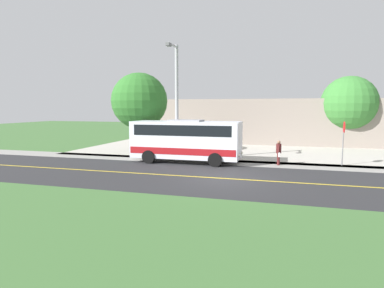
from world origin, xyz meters
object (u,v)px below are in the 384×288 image
object	(u,v)px
tree_curbside	(140,101)
commercial_building	(260,120)
shuttle_bus_front	(186,139)
pedestrian_with_bags	(279,152)
tree_lot_edge	(349,104)
stop_sign	(344,136)
street_light_pole	(176,98)

from	to	relation	value
tree_curbside	commercial_building	bearing A→B (deg)	148.73
shuttle_bus_front	tree_curbside	xyz separation A→B (m)	(-2.88, -4.81, 2.67)
pedestrian_with_bags	tree_lot_edge	bearing A→B (deg)	153.66
tree_curbside	pedestrian_with_bags	bearing A→B (deg)	78.44
shuttle_bus_front	pedestrian_with_bags	distance (m)	6.26
stop_sign	commercial_building	xyz separation A→B (m)	(-15.30, -6.51, 0.35)
pedestrian_with_bags	commercial_building	world-z (taller)	commercial_building
shuttle_bus_front	tree_lot_edge	size ratio (longest dim) A/B	1.12
pedestrian_with_bags	commercial_building	distance (m)	16.50
pedestrian_with_bags	commercial_building	xyz separation A→B (m)	(-16.25, -2.49, 1.45)
tree_lot_edge	street_light_pole	bearing A→B (deg)	-46.25
street_light_pole	tree_lot_edge	world-z (taller)	street_light_pole
tree_curbside	tree_lot_edge	xyz separation A→B (m)	(-10.00, 17.06, -0.15)
street_light_pole	tree_curbside	size ratio (longest dim) A/B	1.23
stop_sign	tree_curbside	bearing A→B (deg)	-94.95
shuttle_bus_front	tree_lot_edge	distance (m)	17.95
pedestrian_with_bags	tree_curbside	distance (m)	11.73
tree_lot_edge	commercial_building	bearing A→B (deg)	-115.06
street_light_pole	commercial_building	bearing A→B (deg)	164.67
shuttle_bus_front	stop_sign	bearing A→B (deg)	98.82
pedestrian_with_bags	tree_lot_edge	xyz separation A→B (m)	(-12.25, 6.06, 3.28)
shuttle_bus_front	street_light_pole	xyz separation A→B (m)	(-0.36, -0.84, 2.82)
tree_lot_edge	stop_sign	bearing A→B (deg)	-10.24
tree_lot_edge	shuttle_bus_front	bearing A→B (deg)	-43.54
street_light_pole	stop_sign	bearing A→B (deg)	96.32
street_light_pole	tree_lot_edge	size ratio (longest dim) A/B	1.20
pedestrian_with_bags	tree_curbside	world-z (taller)	tree_curbside
shuttle_bus_front	tree_curbside	distance (m)	6.21
shuttle_bus_front	commercial_building	bearing A→B (deg)	167.67
shuttle_bus_front	pedestrian_with_bags	world-z (taller)	shuttle_bus_front
shuttle_bus_front	tree_curbside	size ratio (longest dim) A/B	1.15
stop_sign	shuttle_bus_front	bearing A→B (deg)	-81.18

